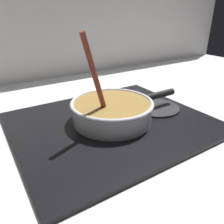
# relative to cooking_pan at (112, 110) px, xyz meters

# --- Properties ---
(ground) EXTENTS (2.40, 1.60, 0.04)m
(ground) POSITION_rel_cooking_pan_xyz_m (0.04, -0.19, -0.07)
(ground) COLOR #B7B7BC
(backsplash_wall) EXTENTS (2.40, 0.02, 0.55)m
(backsplash_wall) POSITION_rel_cooking_pan_xyz_m (0.04, 0.60, 0.23)
(backsplash_wall) COLOR silver
(backsplash_wall) RESTS_ON ground
(hob_plate) EXTENTS (0.56, 0.48, 0.01)m
(hob_plate) POSITION_rel_cooking_pan_xyz_m (-0.00, 0.00, -0.04)
(hob_plate) COLOR black
(hob_plate) RESTS_ON ground
(burner_ring) EXTENTS (0.20, 0.20, 0.01)m
(burner_ring) POSITION_rel_cooking_pan_xyz_m (-0.00, 0.00, -0.03)
(burner_ring) COLOR #592D0C
(burner_ring) RESTS_ON hob_plate
(spare_burner) EXTENTS (0.16, 0.16, 0.01)m
(spare_burner) POSITION_rel_cooking_pan_xyz_m (0.17, 0.00, -0.03)
(spare_burner) COLOR #262628
(spare_burner) RESTS_ON hob_plate
(cooking_pan) EXTENTS (0.37, 0.24, 0.26)m
(cooking_pan) POSITION_rel_cooking_pan_xyz_m (0.00, 0.00, 0.00)
(cooking_pan) COLOR silver
(cooking_pan) RESTS_ON hob_plate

